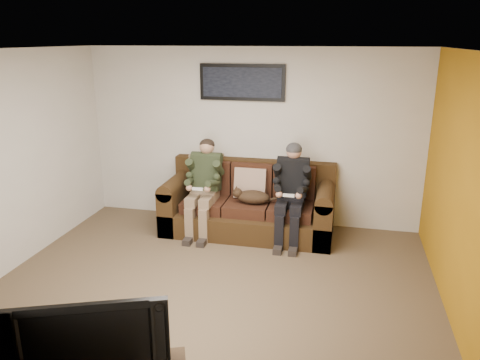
% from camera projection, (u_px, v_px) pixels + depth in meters
% --- Properties ---
extents(floor, '(5.00, 5.00, 0.00)m').
position_uv_depth(floor, '(210.00, 291.00, 5.22)').
color(floor, brown).
rests_on(floor, ground).
extents(ceiling, '(5.00, 5.00, 0.00)m').
position_uv_depth(ceiling, '(205.00, 50.00, 4.46)').
color(ceiling, silver).
rests_on(ceiling, ground).
extents(wall_back, '(5.00, 0.00, 5.00)m').
position_uv_depth(wall_back, '(251.00, 137.00, 6.94)').
color(wall_back, beige).
rests_on(wall_back, ground).
extents(wall_front, '(5.00, 0.00, 5.00)m').
position_uv_depth(wall_front, '(99.00, 289.00, 2.74)').
color(wall_front, beige).
rests_on(wall_front, ground).
extents(wall_right, '(0.00, 4.50, 4.50)m').
position_uv_depth(wall_right, '(468.00, 198.00, 4.31)').
color(wall_right, beige).
rests_on(wall_right, ground).
extents(accent_wall_right, '(0.00, 4.50, 4.50)m').
position_uv_depth(accent_wall_right, '(467.00, 198.00, 4.31)').
color(accent_wall_right, '#AA7211').
rests_on(accent_wall_right, ground).
extents(sofa, '(2.41, 1.04, 0.98)m').
position_uv_depth(sofa, '(250.00, 205.00, 6.81)').
color(sofa, '#362310').
rests_on(sofa, ground).
extents(throw_pillow, '(0.46, 0.22, 0.46)m').
position_uv_depth(throw_pillow, '(250.00, 183.00, 6.75)').
color(throw_pillow, tan).
rests_on(throw_pillow, sofa).
extents(throw_blanket, '(0.49, 0.24, 0.09)m').
position_uv_depth(throw_blanket, '(207.00, 157.00, 7.07)').
color(throw_blanket, tan).
rests_on(throw_blanket, sofa).
extents(person_left, '(0.51, 0.87, 1.34)m').
position_uv_depth(person_left, '(204.00, 181.00, 6.64)').
color(person_left, '#836B52').
rests_on(person_left, sofa).
extents(person_right, '(0.51, 0.86, 1.35)m').
position_uv_depth(person_right, '(291.00, 187.00, 6.37)').
color(person_right, black).
rests_on(person_right, sofa).
extents(cat, '(0.66, 0.26, 0.24)m').
position_uv_depth(cat, '(252.00, 197.00, 6.54)').
color(cat, '#402B19').
rests_on(cat, sofa).
extents(framed_poster, '(1.25, 0.05, 0.52)m').
position_uv_depth(framed_poster, '(242.00, 82.00, 6.70)').
color(framed_poster, black).
rests_on(framed_poster, wall_back).
extents(television, '(1.08, 0.54, 0.63)m').
position_uv_depth(television, '(90.00, 336.00, 3.25)').
color(television, black).
rests_on(television, tv_stand).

